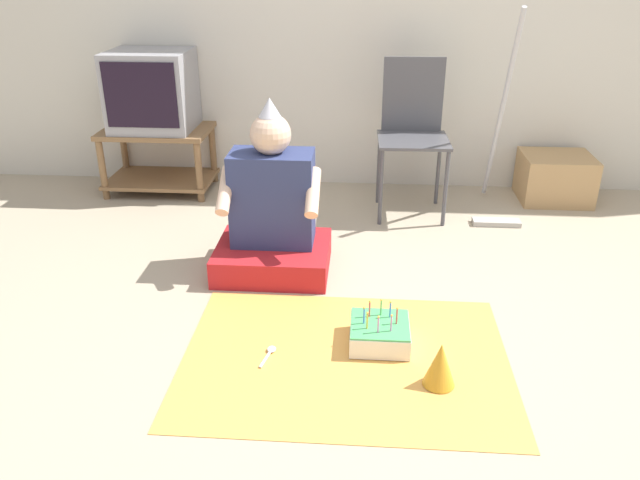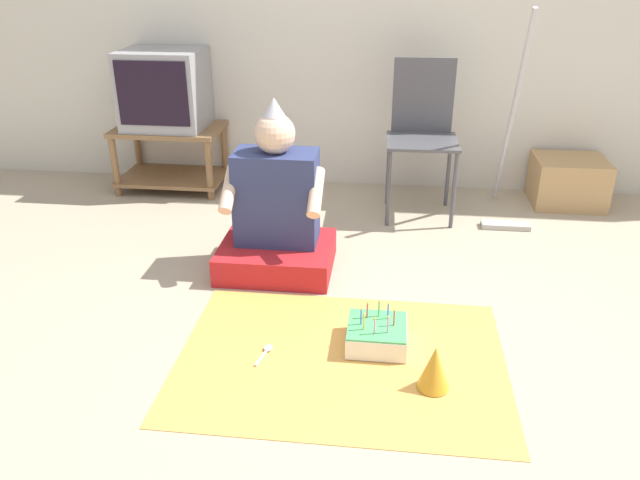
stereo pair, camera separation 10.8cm
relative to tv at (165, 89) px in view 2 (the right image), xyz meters
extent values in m
plane|color=tan|center=(1.54, -1.88, -0.67)|extent=(16.00, 16.00, 0.00)
cube|color=olive|center=(0.00, 0.00, -0.26)|extent=(0.70, 0.46, 0.03)
cube|color=olive|center=(0.00, 0.00, -0.60)|extent=(0.70, 0.46, 0.02)
cylinder|color=olive|center=(-0.32, -0.20, -0.46)|extent=(0.04, 0.04, 0.43)
cylinder|color=olive|center=(0.32, -0.20, -0.46)|extent=(0.04, 0.04, 0.43)
cylinder|color=olive|center=(-0.32, 0.20, -0.46)|extent=(0.04, 0.04, 0.43)
cylinder|color=olive|center=(0.32, 0.20, -0.46)|extent=(0.04, 0.04, 0.43)
cube|color=#99999E|center=(0.00, 0.00, 0.00)|extent=(0.51, 0.44, 0.50)
cube|color=black|center=(0.00, -0.22, 0.01)|extent=(0.45, 0.01, 0.40)
cube|color=#4C4C51|center=(1.66, -0.30, -0.21)|extent=(0.42, 0.40, 0.02)
cube|color=#4C4C51|center=(1.65, -0.12, 0.02)|extent=(0.37, 0.03, 0.45)
cylinder|color=#4C4C51|center=(1.47, -0.49, -0.44)|extent=(0.02, 0.02, 0.47)
cylinder|color=#4C4C51|center=(1.85, -0.48, -0.44)|extent=(0.02, 0.02, 0.47)
cylinder|color=#4C4C51|center=(1.46, -0.13, -0.44)|extent=(0.02, 0.02, 0.47)
cylinder|color=#4C4C51|center=(1.84, -0.12, -0.44)|extent=(0.02, 0.02, 0.47)
cube|color=tan|center=(2.61, 0.01, -0.52)|extent=(0.44, 0.38, 0.30)
cube|color=#B2ADA3|center=(2.17, -0.44, -0.66)|extent=(0.28, 0.09, 0.03)
cylinder|color=#B7B7BC|center=(2.17, -0.21, -0.05)|extent=(0.03, 0.50, 1.21)
cube|color=red|center=(0.92, -1.11, -0.60)|extent=(0.57, 0.47, 0.14)
cube|color=navy|center=(0.92, -1.07, -0.30)|extent=(0.41, 0.24, 0.47)
sphere|color=beige|center=(0.92, -1.07, 0.03)|extent=(0.20, 0.20, 0.20)
cone|color=silver|center=(0.92, -1.07, 0.15)|extent=(0.11, 0.11, 0.09)
cylinder|color=beige|center=(0.71, -1.17, -0.22)|extent=(0.06, 0.25, 0.20)
cylinder|color=beige|center=(1.13, -1.17, -0.22)|extent=(0.06, 0.25, 0.20)
cube|color=#EFA84C|center=(1.32, -1.86, -0.67)|extent=(1.31, 0.97, 0.01)
cube|color=white|center=(1.46, -1.74, -0.62)|extent=(0.24, 0.24, 0.09)
cube|color=#4CB266|center=(1.46, -1.74, -0.58)|extent=(0.24, 0.24, 0.01)
cylinder|color=#EA4C4C|center=(1.52, -1.74, -0.54)|extent=(0.01, 0.01, 0.07)
sphere|color=#FFCC4C|center=(1.52, -1.74, -0.50)|extent=(0.01, 0.01, 0.01)
cylinder|color=#4C7FE5|center=(1.50, -1.69, -0.54)|extent=(0.01, 0.01, 0.07)
sphere|color=#FFCC4C|center=(1.50, -1.69, -0.50)|extent=(0.01, 0.01, 0.01)
cylinder|color=#66C666|center=(1.46, -1.68, -0.54)|extent=(0.01, 0.01, 0.07)
sphere|color=#FFCC4C|center=(1.46, -1.68, -0.50)|extent=(0.01, 0.01, 0.01)
cylinder|color=#EA4C4C|center=(1.41, -1.69, -0.54)|extent=(0.01, 0.01, 0.07)
sphere|color=#FFCC4C|center=(1.41, -1.69, -0.50)|extent=(0.01, 0.01, 0.01)
cylinder|color=#4C7FE5|center=(1.39, -1.75, -0.54)|extent=(0.01, 0.01, 0.07)
sphere|color=#FFCC4C|center=(1.39, -1.75, -0.50)|extent=(0.01, 0.01, 0.01)
cylinder|color=yellow|center=(1.40, -1.78, -0.54)|extent=(0.01, 0.01, 0.07)
sphere|color=#FFCC4C|center=(1.40, -1.78, -0.50)|extent=(0.01, 0.01, 0.01)
cylinder|color=#E58CCC|center=(1.45, -1.81, -0.54)|extent=(0.01, 0.01, 0.07)
sphere|color=#FFCC4C|center=(1.45, -1.81, -0.50)|extent=(0.01, 0.01, 0.01)
cylinder|color=#E58CCC|center=(1.50, -1.79, -0.54)|extent=(0.01, 0.01, 0.07)
sphere|color=#FFCC4C|center=(1.50, -1.79, -0.50)|extent=(0.01, 0.01, 0.01)
cone|color=gold|center=(1.68, -2.00, -0.58)|extent=(0.12, 0.12, 0.18)
ellipsoid|color=white|center=(1.02, -1.83, -0.66)|extent=(0.04, 0.05, 0.01)
cube|color=white|center=(1.00, -1.90, -0.66)|extent=(0.03, 0.10, 0.01)
camera|label=1|loc=(1.37, -3.93, 0.82)|focal=35.00mm
camera|label=2|loc=(1.48, -3.92, 0.82)|focal=35.00mm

